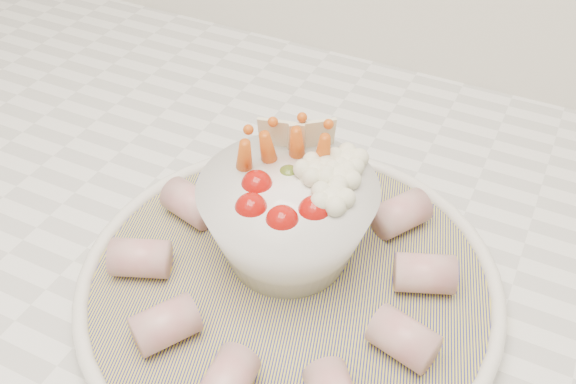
% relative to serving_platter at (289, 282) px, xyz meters
% --- Properties ---
extents(serving_platter, '(0.41, 0.41, 0.02)m').
position_rel_serving_platter_xyz_m(serving_platter, '(0.00, 0.00, 0.00)').
color(serving_platter, navy).
rests_on(serving_platter, kitchen_counter).
extents(veggie_bowl, '(0.14, 0.14, 0.11)m').
position_rel_serving_platter_xyz_m(veggie_bowl, '(-0.01, 0.03, 0.05)').
color(veggie_bowl, white).
rests_on(veggie_bowl, serving_platter).
extents(cured_meat_rolls, '(0.26, 0.28, 0.03)m').
position_rel_serving_platter_xyz_m(cured_meat_rolls, '(-0.00, -0.00, 0.02)').
color(cured_meat_rolls, '#B15158').
rests_on(cured_meat_rolls, serving_platter).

